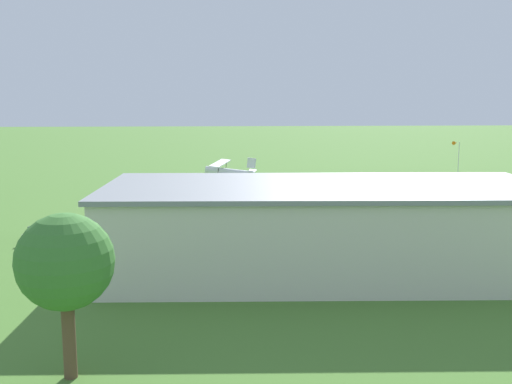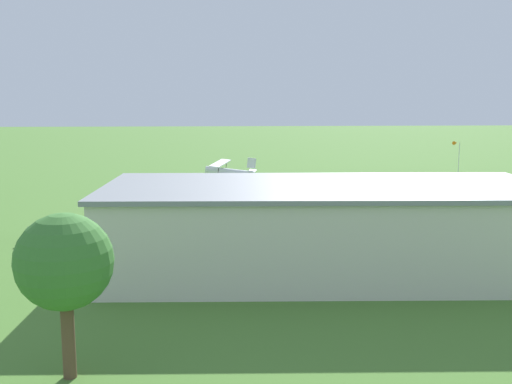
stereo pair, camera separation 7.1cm
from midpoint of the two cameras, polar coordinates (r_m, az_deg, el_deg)
name	(u,v)px [view 1 (the left image)]	position (r m, az deg, el deg)	size (l,w,h in m)	color
ground_plane	(303,198)	(80.29, 4.49, -0.59)	(400.00, 400.00, 0.00)	#47752D
hangar	(326,228)	(46.32, 6.65, -3.48)	(34.41, 15.82, 6.86)	beige
biplane	(228,172)	(77.09, -2.76, 1.97)	(7.48, 8.85, 3.62)	silver
car_white	(122,232)	(57.72, -12.76, -3.80)	(2.62, 4.23, 1.56)	white
car_silver	(42,232)	(60.32, -19.86, -3.59)	(2.56, 4.78, 1.50)	#B7B7BC
person_by_parked_cars	(492,235)	(59.72, 21.65, -3.82)	(0.49, 0.49, 1.59)	#33723F
person_walking_on_apron	(158,229)	(58.76, -9.42, -3.49)	(0.52, 0.52, 1.60)	#72338C
person_crossing_taxiway	(171,227)	(59.10, -8.23, -3.34)	(0.53, 0.53, 1.69)	beige
person_near_hangar_door	(459,228)	(61.41, 18.86, -3.30)	(0.50, 0.50, 1.62)	#33723F
person_at_fence_line	(480,224)	(63.72, 20.63, -2.89)	(0.42, 0.42, 1.75)	orange
tree_near_perimeter_road	(65,263)	(29.60, -17.90, -6.49)	(4.64, 4.64, 8.13)	brown
windsock	(456,146)	(102.25, 18.59, 4.22)	(1.43, 1.35, 6.39)	silver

